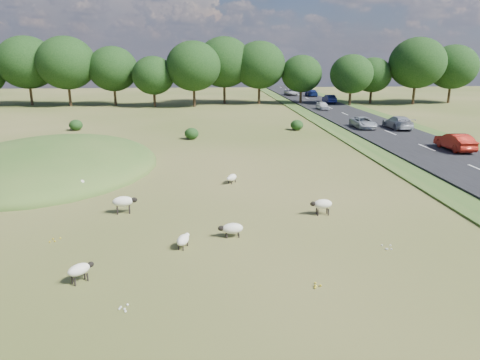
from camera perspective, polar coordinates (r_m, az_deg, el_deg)
The scene contains 19 objects.
ground at distance 41.70m, azimuth -4.42°, elevation 4.71°, with size 160.00×160.00×0.00m, color #3A4F18.
mound at distance 35.99m, azimuth -23.88°, elevation 1.53°, with size 16.00×20.00×4.00m, color #33561E.
road at distance 55.22m, azimuth 16.96°, elevation 7.00°, with size 8.00×150.00×0.25m, color black.
treeline at distance 76.34m, azimuth -5.39°, elevation 14.82°, with size 96.28×14.66×11.70m.
shrubs at distance 48.50m, azimuth -7.49°, elevation 6.96°, with size 27.00×8.02×1.24m.
sheep_0 at distance 17.45m, azimuth -20.59°, elevation -11.11°, with size 0.99×0.95×0.76m.
sheep_1 at distance 20.24m, azimuth -1.11°, elevation -6.47°, with size 1.21×0.59×0.69m.
sheep_2 at distance 19.35m, azimuth -7.59°, elevation -7.90°, with size 0.72×1.09×0.60m.
sheep_3 at distance 28.73m, azimuth -1.10°, elevation 0.32°, with size 0.88×1.09×0.62m.
sheep_4 at distance 23.99m, azimuth -15.26°, elevation -2.79°, with size 1.37×0.76×0.96m.
sheep_5 at distance 23.35m, azimuth 10.90°, elevation -3.18°, with size 1.23×0.59×0.88m.
sheep_6 at distance 28.33m, azimuth -20.44°, elevation -0.40°, with size 1.04×1.30×0.93m.
car_0 at distance 92.41m, azimuth 9.51°, elevation 11.39°, with size 1.92×4.72×1.37m, color navy.
car_1 at distance 52.72m, azimuth 20.30°, elevation 7.24°, with size 2.05×5.03×1.46m, color #ABAFB3.
car_2 at distance 79.40m, azimuth 11.82°, elevation 10.56°, with size 1.53×4.40×1.45m, color navy.
car_3 at distance 42.42m, azimuth 26.75°, elevation 4.60°, with size 1.57×4.52×1.49m, color maroon.
car_4 at distance 94.26m, azimuth 6.83°, elevation 11.58°, with size 2.29×4.96×1.38m, color silver.
car_6 at distance 69.04m, azimuth 10.96°, elevation 9.72°, with size 1.45×3.60×1.23m, color white.
car_7 at distance 51.92m, azimuth 16.12°, elevation 7.37°, with size 2.09×4.53×1.26m, color #B9BDC1.
Camera 1 is at (0.12, -20.88, 8.21)m, focal length 32.00 mm.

